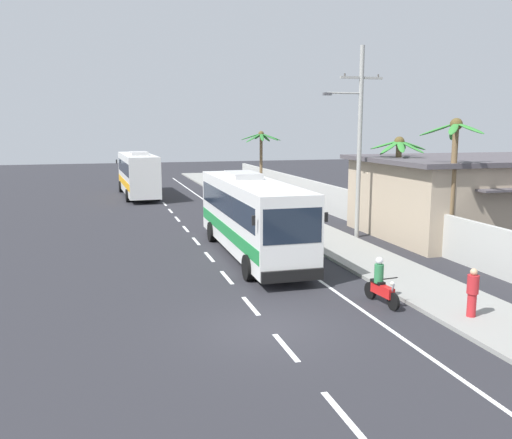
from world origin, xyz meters
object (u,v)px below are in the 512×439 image
(coach_bus_far_lane, at_px, (138,173))
(pedestrian_near_kerb, at_px, (472,292))
(palm_nearest, at_px, (455,157))
(palm_third, at_px, (398,165))
(palm_second, at_px, (261,146))
(roadside_building, at_px, (505,194))
(motorcycle_beside_bus, at_px, (236,213))
(pedestrian_midwalk, at_px, (291,201))
(motorcycle_trailing, at_px, (381,285))
(coach_bus_foreground, at_px, (251,214))
(utility_pole_mid, at_px, (359,138))

(coach_bus_far_lane, relative_size, pedestrian_near_kerb, 7.28)
(palm_nearest, distance_m, palm_third, 5.15)
(coach_bus_far_lane, distance_m, palm_second, 12.59)
(palm_nearest, relative_size, roadside_building, 0.39)
(palm_second, bearing_deg, palm_nearest, -89.04)
(palm_nearest, bearing_deg, roadside_building, 32.97)
(motorcycle_beside_bus, xyz_separation_m, roadside_building, (14.09, -7.33, 1.55))
(palm_nearest, bearing_deg, palm_second, 90.96)
(pedestrian_midwalk, distance_m, roadside_building, 13.37)
(motorcycle_trailing, relative_size, palm_third, 0.36)
(pedestrian_near_kerb, bearing_deg, motorcycle_trailing, -149.94)
(motorcycle_beside_bus, distance_m, palm_nearest, 14.39)
(coach_bus_foreground, bearing_deg, utility_pole_mid, 20.44)
(pedestrian_near_kerb, height_order, palm_second, palm_second)
(coach_bus_foreground, relative_size, pedestrian_midwalk, 7.15)
(pedestrian_near_kerb, relative_size, palm_second, 0.28)
(pedestrian_near_kerb, bearing_deg, palm_nearest, 138.77)
(utility_pole_mid, relative_size, roadside_building, 0.62)
(motorcycle_trailing, xyz_separation_m, palm_nearest, (6.54, 5.43, 4.00))
(motorcycle_beside_bus, height_order, utility_pole_mid, utility_pole_mid)
(motorcycle_trailing, height_order, pedestrian_near_kerb, pedestrian_near_kerb)
(palm_second, height_order, palm_third, palm_second)
(utility_pole_mid, height_order, palm_nearest, utility_pole_mid)
(coach_bus_foreground, xyz_separation_m, palm_nearest, (8.91, -2.81, 2.67))
(motorcycle_beside_bus, height_order, motorcycle_trailing, motorcycle_trailing)
(motorcycle_trailing, bearing_deg, motorcycle_beside_bus, 93.09)
(coach_bus_foreground, height_order, coach_bus_far_lane, coach_bus_far_lane)
(motorcycle_trailing, bearing_deg, palm_third, 57.73)
(coach_bus_far_lane, xyz_separation_m, pedestrian_near_kerb, (7.93, -34.44, -1.12))
(palm_second, xyz_separation_m, palm_third, (0.61, -24.58, -0.28))
(coach_bus_far_lane, bearing_deg, palm_second, 13.72)
(pedestrian_midwalk, relative_size, palm_nearest, 0.26)
(pedestrian_near_kerb, bearing_deg, utility_pole_mid, 159.28)
(motorcycle_trailing, xyz_separation_m, roadside_building, (13.17, 9.73, 1.54))
(coach_bus_foreground, relative_size, roadside_building, 0.73)
(pedestrian_midwalk, bearing_deg, pedestrian_near_kerb, 81.08)
(utility_pole_mid, bearing_deg, palm_third, -4.99)
(coach_bus_foreground, xyz_separation_m, motorcycle_beside_bus, (1.45, 8.82, -1.34))
(coach_bus_far_lane, xyz_separation_m, palm_second, (12.05, 2.94, 2.17))
(coach_bus_far_lane, xyz_separation_m, motorcycle_trailing, (6.00, -32.18, -1.40))
(palm_second, height_order, roadside_building, palm_second)
(coach_bus_foreground, height_order, palm_second, palm_second)
(motorcycle_trailing, relative_size, palm_nearest, 0.31)
(pedestrian_near_kerb, distance_m, palm_second, 37.75)
(motorcycle_trailing, xyz_separation_m, utility_pole_mid, (4.32, 10.74, 4.77))
(coach_bus_foreground, bearing_deg, palm_third, 14.23)
(coach_bus_far_lane, height_order, pedestrian_near_kerb, coach_bus_far_lane)
(motorcycle_trailing, xyz_separation_m, palm_second, (6.04, 35.12, 3.57))
(coach_bus_far_lane, relative_size, palm_second, 2.00)
(motorcycle_beside_bus, bearing_deg, utility_pole_mid, -50.37)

